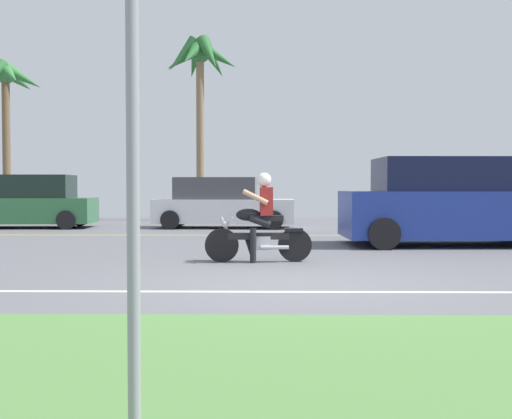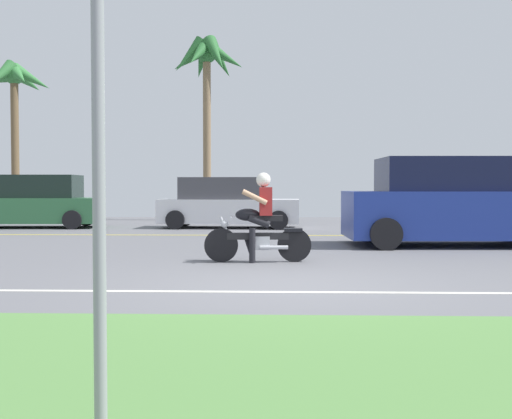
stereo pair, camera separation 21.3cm
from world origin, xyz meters
name	(u,v)px [view 1 (the left image)]	position (x,y,z in m)	size (l,w,h in m)	color
ground	(287,259)	(0.00, 3.00, -0.02)	(56.00, 30.00, 0.04)	slate
grass_median	(327,381)	(0.00, -4.10, 0.03)	(56.00, 3.80, 0.06)	#548442
lane_line_near	(298,292)	(0.00, -0.58, 0.00)	(50.40, 0.12, 0.01)	silver
lane_line_far	(280,235)	(0.00, 8.20, 0.00)	(50.40, 0.12, 0.01)	yellow
motorcyclist	(259,224)	(-0.48, 2.43, 0.63)	(1.77, 0.58, 1.48)	black
suv_nearby	(452,203)	(3.60, 5.52, 0.91)	(4.75, 2.32, 1.86)	navy
parked_car_0	(24,203)	(-7.73, 11.11, 0.75)	(4.42, 2.05, 1.61)	#2D663D
parked_car_1	(222,204)	(-1.71, 11.20, 0.72)	(4.26, 1.91, 1.53)	silver
palm_tree_0	(6,87)	(-10.40, 16.41, 5.10)	(2.99, 2.87, 6.14)	brown
palm_tree_1	(199,67)	(-2.84, 15.63, 5.70)	(2.98, 2.87, 6.82)	#846B4C
street_sign	(132,80)	(-0.98, -5.17, 1.72)	(0.62, 0.06, 2.85)	gray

